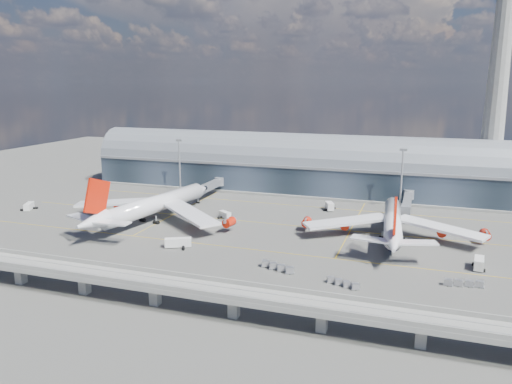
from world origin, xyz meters
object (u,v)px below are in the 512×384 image
(control_tower, at_px, (498,82))
(floodlight_mast_left, at_px, (180,165))
(airliner_right, at_px, (393,223))
(cargo_train_2, at_px, (464,283))
(floodlight_mast_right, at_px, (402,178))
(cargo_train_1, at_px, (343,283))
(service_truck_2, at_px, (178,243))
(service_truck_4, at_px, (330,206))
(airliner_left, at_px, (152,205))
(cargo_train_0, at_px, (277,267))
(service_truck_3, at_px, (479,263))
(service_truck_1, at_px, (134,214))
(service_truck_5, at_px, (225,215))
(service_truck_0, at_px, (29,206))

(control_tower, height_order, floodlight_mast_left, control_tower)
(airliner_right, xyz_separation_m, cargo_train_2, (20.55, -35.86, -4.44))
(floodlight_mast_right, relative_size, cargo_train_1, 2.74)
(floodlight_mast_right, xyz_separation_m, service_truck_2, (-64.44, -70.72, -12.05))
(service_truck_4, height_order, cargo_train_2, service_truck_4)
(floodlight_mast_left, xyz_separation_m, service_truck_4, (72.59, -8.33, -11.95))
(airliner_left, distance_m, cargo_train_0, 67.40)
(control_tower, bearing_deg, cargo_train_1, -111.59)
(floodlight_mast_left, distance_m, floodlight_mast_right, 100.00)
(service_truck_2, bearing_deg, airliner_left, 18.07)
(control_tower, height_order, airliner_left, control_tower)
(cargo_train_1, bearing_deg, service_truck_3, -74.01)
(service_truck_1, distance_m, cargo_train_0, 76.11)
(service_truck_5, xyz_separation_m, cargo_train_0, (34.68, -45.73, -0.43))
(floodlight_mast_right, distance_m, service_truck_0, 153.12)
(floodlight_mast_right, xyz_separation_m, service_truck_5, (-63.51, -33.64, -12.26))
(airliner_left, height_order, service_truck_1, airliner_left)
(service_truck_5, relative_size, cargo_train_1, 0.62)
(floodlight_mast_left, height_order, floodlight_mast_right, same)
(cargo_train_1, bearing_deg, service_truck_0, 55.32)
(airliner_right, distance_m, cargo_train_1, 46.83)
(cargo_train_1, bearing_deg, airliner_right, -30.83)
(service_truck_4, bearing_deg, airliner_right, -72.08)
(control_tower, distance_m, cargo_train_0, 134.81)
(airliner_left, bearing_deg, service_truck_3, 2.84)
(floodlight_mast_left, height_order, service_truck_2, floodlight_mast_left)
(service_truck_5, height_order, cargo_train_2, service_truck_5)
(service_truck_5, bearing_deg, floodlight_mast_right, -29.14)
(service_truck_1, xyz_separation_m, service_truck_4, (69.42, 36.85, 0.05))
(service_truck_2, distance_m, cargo_train_0, 36.65)
(floodlight_mast_right, height_order, service_truck_3, floodlight_mast_right)
(airliner_left, xyz_separation_m, service_truck_1, (-9.12, 1.82, -4.68))
(airliner_left, distance_m, cargo_train_2, 111.48)
(service_truck_4, relative_size, cargo_train_0, 0.58)
(cargo_train_0, bearing_deg, airliner_left, 41.46)
(floodlight_mast_right, height_order, service_truck_4, floodlight_mast_right)
(airliner_left, distance_m, service_truck_2, 33.56)
(control_tower, bearing_deg, service_truck_1, -150.96)
(service_truck_3, distance_m, cargo_train_0, 57.05)
(service_truck_1, xyz_separation_m, service_truck_3, (121.67, -14.91, 0.00))
(service_truck_2, bearing_deg, cargo_train_0, -130.04)
(floodlight_mast_left, relative_size, service_truck_4, 4.07)
(floodlight_mast_right, distance_m, service_truck_4, 31.04)
(service_truck_2, height_order, cargo_train_1, service_truck_2)
(service_truck_0, bearing_deg, cargo_train_0, -41.21)
(service_truck_5, bearing_deg, service_truck_1, 142.06)
(cargo_train_1, relative_size, cargo_train_2, 0.92)
(service_truck_4, height_order, cargo_train_1, service_truck_4)
(control_tower, relative_size, cargo_train_2, 10.06)
(service_truck_3, xyz_separation_m, cargo_train_0, (-53.68, -19.29, -0.68))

